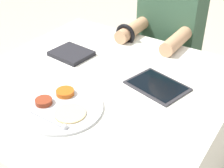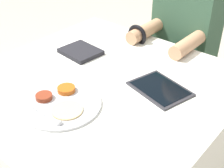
% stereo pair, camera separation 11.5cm
% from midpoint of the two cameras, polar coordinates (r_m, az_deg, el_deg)
% --- Properties ---
extents(dining_table, '(1.01, 1.01, 0.75)m').
position_cam_midpoint_polar(dining_table, '(1.51, -4.59, -11.80)').
color(dining_table, silver).
rests_on(dining_table, ground_plane).
extents(thali_tray, '(0.30, 0.30, 0.03)m').
position_cam_midpoint_polar(thali_tray, '(1.14, -12.12, -4.22)').
color(thali_tray, '#B7BABF').
rests_on(thali_tray, dining_table).
extents(red_notebook, '(0.19, 0.16, 0.02)m').
position_cam_midpoint_polar(red_notebook, '(1.48, -9.65, 5.40)').
color(red_notebook, silver).
rests_on(red_notebook, dining_table).
extents(tablet_device, '(0.26, 0.21, 0.01)m').
position_cam_midpoint_polar(tablet_device, '(1.24, 5.69, -0.40)').
color(tablet_device, '#28282D').
rests_on(tablet_device, dining_table).
extents(person_diner, '(0.34, 0.45, 1.24)m').
position_cam_midpoint_polar(person_diner, '(1.85, 8.35, 5.70)').
color(person_diner, black).
rests_on(person_diner, ground_plane).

